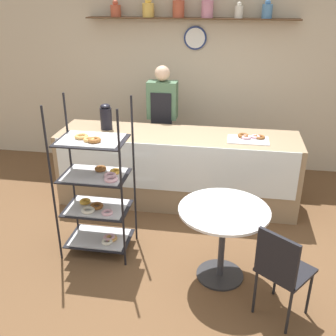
# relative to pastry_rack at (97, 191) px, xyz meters

# --- Properties ---
(ground_plane) EXTENTS (14.00, 14.00, 0.00)m
(ground_plane) POSITION_rel_pastry_rack_xyz_m (0.65, 0.10, -0.70)
(ground_plane) COLOR brown
(back_wall) EXTENTS (10.00, 0.30, 2.70)m
(back_wall) POSITION_rel_pastry_rack_xyz_m (0.65, 2.51, 0.67)
(back_wall) COLOR beige
(back_wall) RESTS_ON ground_plane
(display_counter) EXTENTS (3.00, 0.77, 0.92)m
(display_counter) POSITION_rel_pastry_rack_xyz_m (0.65, 1.20, -0.24)
(display_counter) COLOR #937A5B
(display_counter) RESTS_ON ground_plane
(pastry_rack) EXTENTS (0.71, 0.50, 1.63)m
(pastry_rack) POSITION_rel_pastry_rack_xyz_m (0.00, 0.00, 0.00)
(pastry_rack) COLOR black
(pastry_rack) RESTS_ON ground_plane
(person_worker) EXTENTS (0.41, 0.23, 1.64)m
(person_worker) POSITION_rel_pastry_rack_xyz_m (0.34, 1.87, 0.20)
(person_worker) COLOR #282833
(person_worker) RESTS_ON ground_plane
(cafe_table) EXTENTS (0.83, 0.83, 0.75)m
(cafe_table) POSITION_rel_pastry_rack_xyz_m (1.29, -0.24, -0.13)
(cafe_table) COLOR #262628
(cafe_table) RESTS_ON ground_plane
(cafe_chair) EXTENTS (0.53, 0.53, 0.87)m
(cafe_chair) POSITION_rel_pastry_rack_xyz_m (1.77, -0.71, -0.17)
(cafe_chair) COLOR black
(cafe_chair) RESTS_ON ground_plane
(coffee_carafe) EXTENTS (0.15, 0.15, 0.33)m
(coffee_carafe) POSITION_rel_pastry_rack_xyz_m (-0.28, 1.26, 0.38)
(coffee_carafe) COLOR black
(coffee_carafe) RESTS_ON display_counter
(donut_tray_counter) EXTENTS (0.48, 0.30, 0.05)m
(donut_tray_counter) POSITION_rel_pastry_rack_xyz_m (1.52, 1.16, 0.24)
(donut_tray_counter) COLOR silver
(donut_tray_counter) RESTS_ON display_counter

